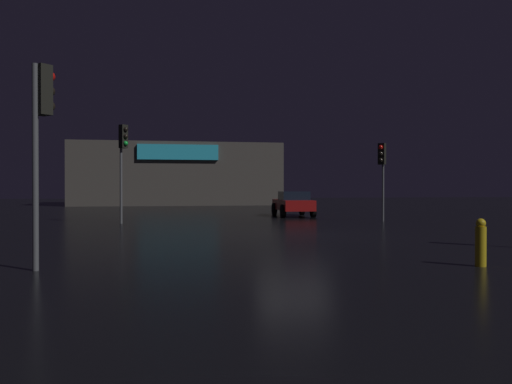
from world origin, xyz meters
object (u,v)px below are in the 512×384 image
Objects in this scene: traffic_signal_main at (382,162)px; car_near at (293,203)px; traffic_signal_opposite at (41,116)px; traffic_signal_cross_left at (123,149)px; fire_hydrant at (481,243)px; store_building at (177,175)px.

car_near is at bearing 121.53° from traffic_signal_main.
traffic_signal_cross_left reaches higher than traffic_signal_opposite.
car_near reaches higher than fire_hydrant.
traffic_signal_main is 17.63m from traffic_signal_opposite.
traffic_signal_main reaches higher than fire_hydrant.
traffic_signal_cross_left is (-11.98, 0.50, 0.47)m from traffic_signal_main.
traffic_signal_opposite is 0.92× the size of traffic_signal_cross_left.
car_near is (5.94, -22.02, -2.09)m from store_building.
store_building reaches higher than traffic_signal_main.
traffic_signal_opposite is at bearing -118.46° from car_near.
fire_hydrant is at bearing -82.63° from store_building.
traffic_signal_main is at bearing -71.56° from store_building.
store_building is at bearing 83.63° from traffic_signal_cross_left.
fire_hydrant is at bearing -92.14° from car_near.
traffic_signal_opposite is at bearing -135.26° from traffic_signal_main.
car_near is (9.45, 17.43, -2.28)m from traffic_signal_opposite.
fire_hydrant is (-0.69, -18.52, -0.24)m from car_near.
traffic_signal_opposite reaches higher than traffic_signal_main.
store_building is at bearing 84.91° from traffic_signal_opposite.
car_near is at bearing -74.91° from store_building.
traffic_signal_opposite is at bearing 172.91° from fire_hydrant.
fire_hydrant is at bearing -59.62° from traffic_signal_cross_left.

